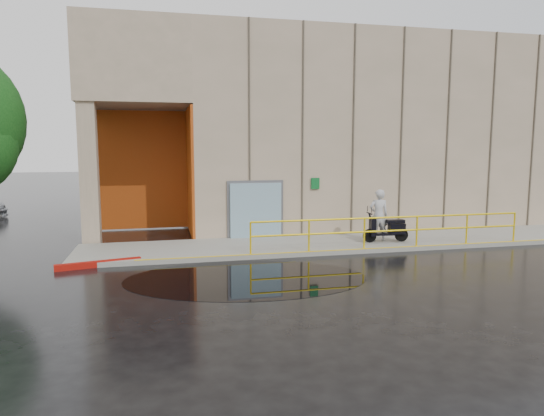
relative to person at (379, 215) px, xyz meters
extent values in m
plane|color=black|center=(-4.30, -4.21, -1.07)|extent=(120.00, 120.00, 0.00)
cube|color=gray|center=(-0.30, 0.29, -1.00)|extent=(20.00, 3.00, 0.15)
cube|color=gray|center=(1.70, 6.79, 2.93)|extent=(16.00, 10.00, 8.00)
cube|color=gray|center=(-8.30, 6.79, 5.43)|extent=(4.00, 10.00, 3.00)
cube|color=gray|center=(-9.90, 2.19, 1.43)|extent=(0.60, 0.60, 5.00)
cube|color=#B44610|center=(-8.30, 5.29, 1.43)|extent=(3.80, 0.15, 4.90)
cube|color=#B44610|center=(-6.35, 3.54, 1.43)|extent=(0.10, 3.50, 4.90)
cube|color=#93B7C9|center=(-4.10, 1.67, 0.08)|extent=(1.90, 0.10, 2.00)
cube|color=slate|center=(-4.10, 1.75, 0.08)|extent=(2.10, 0.06, 2.20)
cube|color=#0D5D25|center=(-1.80, 1.73, 1.03)|extent=(0.32, 0.04, 0.42)
cylinder|color=yellow|center=(-0.05, -1.06, 0.08)|extent=(9.50, 0.06, 0.06)
cylinder|color=yellow|center=(-0.05, -1.06, -0.37)|extent=(9.50, 0.06, 0.06)
imported|color=#B9B9BF|center=(0.00, 0.00, 0.00)|extent=(0.73, 0.54, 1.84)
cylinder|color=black|center=(-0.40, -0.18, -0.69)|extent=(0.47, 0.13, 0.47)
cylinder|color=black|center=(0.76, -0.27, -0.69)|extent=(0.47, 0.13, 0.47)
cube|color=#9B1009|center=(-9.30, -1.11, -0.98)|extent=(2.38, 0.71, 0.18)
cube|color=black|center=(-5.33, -3.30, -1.07)|extent=(6.89, 4.78, 0.01)
camera|label=1|loc=(-7.45, -15.66, 2.41)|focal=32.00mm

